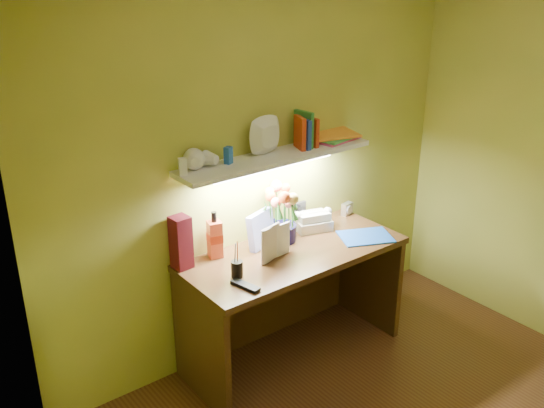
# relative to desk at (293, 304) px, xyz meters

# --- Properties ---
(desk) EXTENTS (1.40, 0.60, 0.75)m
(desk) POSITION_rel_desk_xyz_m (0.00, 0.00, 0.00)
(desk) COLOR #3E2810
(desk) RESTS_ON ground
(flower_bouquet) EXTENTS (0.26, 0.26, 0.36)m
(flower_bouquet) POSITION_rel_desk_xyz_m (0.03, 0.18, 0.56)
(flower_bouquet) COLOR #080631
(flower_bouquet) RESTS_ON desk
(telephone) EXTENTS (0.27, 0.23, 0.14)m
(telephone) POSITION_rel_desk_xyz_m (0.30, 0.18, 0.44)
(telephone) COLOR white
(telephone) RESTS_ON desk
(desk_clock) EXTENTS (0.09, 0.06, 0.09)m
(desk_clock) POSITION_rel_desk_xyz_m (0.64, 0.21, 0.42)
(desk_clock) COLOR silver
(desk_clock) RESTS_ON desk
(whisky_bottle) EXTENTS (0.09, 0.09, 0.29)m
(whisky_bottle) POSITION_rel_desk_xyz_m (-0.42, 0.23, 0.52)
(whisky_bottle) COLOR #C74525
(whisky_bottle) RESTS_ON desk
(whisky_box) EXTENTS (0.11, 0.11, 0.31)m
(whisky_box) POSITION_rel_desk_xyz_m (-0.64, 0.23, 0.53)
(whisky_box) COLOR #570F1B
(whisky_box) RESTS_ON desk
(pen_cup) EXTENTS (0.08, 0.08, 0.16)m
(pen_cup) POSITION_rel_desk_xyz_m (-0.45, -0.05, 0.46)
(pen_cup) COLOR black
(pen_cup) RESTS_ON desk
(art_card) EXTENTS (0.22, 0.11, 0.22)m
(art_card) POSITION_rel_desk_xyz_m (-0.12, 0.18, 0.49)
(art_card) COLOR white
(art_card) RESTS_ON desk
(tv_remote) EXTENTS (0.09, 0.18, 0.02)m
(tv_remote) POSITION_rel_desk_xyz_m (-0.49, -0.17, 0.38)
(tv_remote) COLOR black
(tv_remote) RESTS_ON desk
(blue_folder) EXTENTS (0.39, 0.35, 0.01)m
(blue_folder) POSITION_rel_desk_xyz_m (0.48, -0.13, 0.38)
(blue_folder) COLOR blue
(blue_folder) RESTS_ON desk
(desk_book_a) EXTENTS (0.16, 0.06, 0.22)m
(desk_book_a) POSITION_rel_desk_xyz_m (-0.27, -0.03, 0.49)
(desk_book_a) COLOR silver
(desk_book_a) RESTS_ON desk
(desk_book_b) EXTENTS (0.15, 0.02, 0.20)m
(desk_book_b) POSITION_rel_desk_xyz_m (-0.18, 0.00, 0.48)
(desk_book_b) COLOR white
(desk_book_b) RESTS_ON desk
(wall_shelf) EXTENTS (1.32, 0.34, 0.25)m
(wall_shelf) POSITION_rel_desk_xyz_m (0.04, 0.19, 0.96)
(wall_shelf) COLOR white
(wall_shelf) RESTS_ON ground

